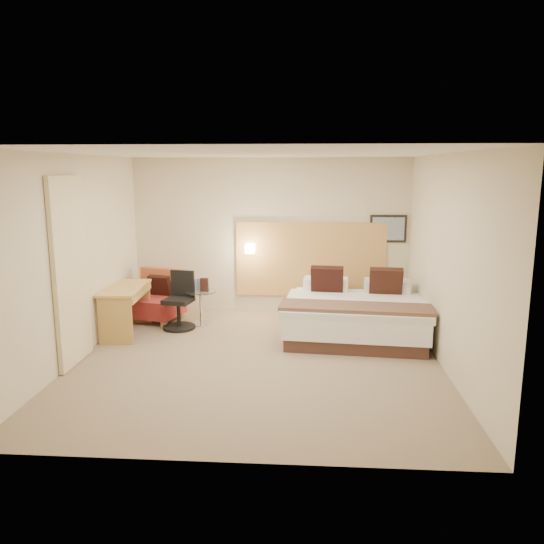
# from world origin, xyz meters

# --- Properties ---
(floor) EXTENTS (4.80, 5.00, 0.02)m
(floor) POSITION_xyz_m (0.00, 0.00, -0.01)
(floor) COLOR #806E56
(floor) RESTS_ON ground
(ceiling) EXTENTS (4.80, 5.00, 0.02)m
(ceiling) POSITION_xyz_m (0.00, 0.00, 2.71)
(ceiling) COLOR white
(ceiling) RESTS_ON floor
(wall_back) EXTENTS (4.80, 0.02, 2.70)m
(wall_back) POSITION_xyz_m (0.00, 2.51, 1.35)
(wall_back) COLOR beige
(wall_back) RESTS_ON floor
(wall_front) EXTENTS (4.80, 0.02, 2.70)m
(wall_front) POSITION_xyz_m (0.00, -2.51, 1.35)
(wall_front) COLOR beige
(wall_front) RESTS_ON floor
(wall_left) EXTENTS (0.02, 5.00, 2.70)m
(wall_left) POSITION_xyz_m (-2.41, 0.00, 1.35)
(wall_left) COLOR beige
(wall_left) RESTS_ON floor
(wall_right) EXTENTS (0.02, 5.00, 2.70)m
(wall_right) POSITION_xyz_m (2.41, 0.00, 1.35)
(wall_right) COLOR beige
(wall_right) RESTS_ON floor
(headboard_panel) EXTENTS (2.60, 0.04, 1.30)m
(headboard_panel) POSITION_xyz_m (0.70, 2.47, 0.95)
(headboard_panel) COLOR tan
(headboard_panel) RESTS_ON wall_back
(art_frame) EXTENTS (0.62, 0.03, 0.47)m
(art_frame) POSITION_xyz_m (2.02, 2.48, 1.50)
(art_frame) COLOR black
(art_frame) RESTS_ON wall_back
(art_canvas) EXTENTS (0.54, 0.01, 0.39)m
(art_canvas) POSITION_xyz_m (2.02, 2.46, 1.50)
(art_canvas) COLOR gray
(art_canvas) RESTS_ON wall_back
(lamp_arm) EXTENTS (0.02, 0.12, 0.02)m
(lamp_arm) POSITION_xyz_m (-0.35, 2.42, 1.15)
(lamp_arm) COLOR silver
(lamp_arm) RESTS_ON wall_back
(lamp_shade) EXTENTS (0.15, 0.15, 0.15)m
(lamp_shade) POSITION_xyz_m (-0.35, 2.36, 1.15)
(lamp_shade) COLOR #FFEDC6
(lamp_shade) RESTS_ON wall_back
(curtain) EXTENTS (0.06, 0.90, 2.42)m
(curtain) POSITION_xyz_m (-2.36, -0.25, 1.22)
(curtain) COLOR beige
(curtain) RESTS_ON wall_left
(bottle_a) EXTENTS (0.06, 0.06, 0.20)m
(bottle_a) POSITION_xyz_m (-1.17, 1.61, 0.66)
(bottle_a) COLOR #7896BA
(bottle_a) RESTS_ON side_table
(bottle_b) EXTENTS (0.06, 0.06, 0.20)m
(bottle_b) POSITION_xyz_m (-1.11, 1.65, 0.66)
(bottle_b) COLOR #7D99C1
(bottle_b) RESTS_ON side_table
(menu_folder) EXTENTS (0.13, 0.06, 0.22)m
(menu_folder) POSITION_xyz_m (-1.01, 1.57, 0.67)
(menu_folder) COLOR black
(menu_folder) RESTS_ON side_table
(bed) EXTENTS (2.24, 2.19, 1.02)m
(bed) POSITION_xyz_m (1.39, 1.23, 0.33)
(bed) COLOR #422721
(bed) RESTS_ON floor
(lounge_chair) EXTENTS (0.95, 0.88, 0.84)m
(lounge_chair) POSITION_xyz_m (-1.87, 1.82, 0.34)
(lounge_chair) COLOR #AA8450
(lounge_chair) RESTS_ON floor
(side_table) EXTENTS (0.52, 0.52, 0.56)m
(side_table) POSITION_xyz_m (-1.08, 1.60, 0.31)
(side_table) COLOR silver
(side_table) RESTS_ON floor
(desk) EXTENTS (0.60, 1.21, 0.74)m
(desk) POSITION_xyz_m (-2.11, 1.06, 0.58)
(desk) COLOR tan
(desk) RESTS_ON floor
(desk_chair) EXTENTS (0.60, 0.60, 0.90)m
(desk_chair) POSITION_xyz_m (-1.37, 1.38, 0.37)
(desk_chair) COLOR black
(desk_chair) RESTS_ON floor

